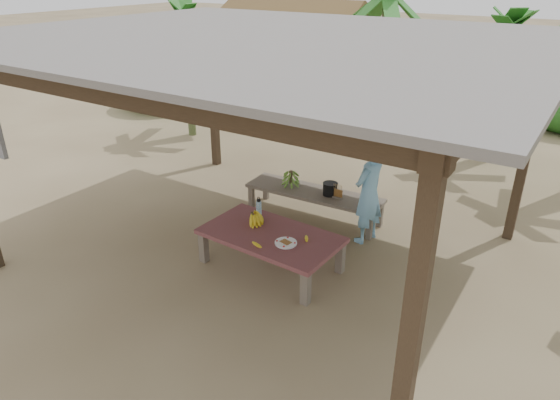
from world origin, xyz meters
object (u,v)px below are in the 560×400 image
Objects in this scene: plate at (286,243)px; cooking_pot at (330,189)px; water_flask at (259,208)px; ripe_banana_bunch at (252,217)px; woman at (369,193)px; work_table at (271,238)px; bench at (314,195)px.

cooking_pot is (-0.29, 1.73, 0.03)m from plate.
plate is at bearing -32.57° from water_flask.
ripe_banana_bunch is at bearing -104.65° from cooking_pot.
plate is 1.57m from woman.
plate is 1.00× the size of water_flask.
ripe_banana_bunch is at bearing 166.39° from work_table.
cooking_pot reaches higher than work_table.
ripe_banana_bunch reaches higher than plate.
bench is 1.09m from woman.
water_flask is (-0.44, 0.36, 0.18)m from work_table.
woman reaches higher than bench.
plate is 0.18× the size of woman.
water_flask reaches higher than plate.
bench is 7.92× the size of water_flask.
work_table is 1.61m from cooking_pot.
woman is (0.44, 1.49, 0.24)m from plate.
ripe_banana_bunch is 1.70m from woman.
water_flask reaches higher than bench.
bench is 1.26m from water_flask.
water_flask is (-0.19, -1.22, 0.22)m from bench.
woman is at bearing -18.48° from cooking_pot.
bench is at bearing 81.02° from water_flask.
water_flask is 1.26× the size of cooking_pot.
cooking_pot is at bearing 91.50° from work_table.
bench is 7.95× the size of plate.
cooking_pot reaches higher than bench.
bench is at bearing 85.19° from ripe_banana_bunch.
water_flask is at bearing 143.10° from work_table.
cooking_pot reaches higher than plate.
water_flask is 0.19× the size of woman.
woman is (0.74, -0.25, 0.21)m from cooking_pot.
plate is at bearing -18.46° from ripe_banana_bunch.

